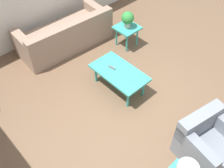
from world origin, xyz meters
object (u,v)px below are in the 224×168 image
Objects in this scene: side_table_plant at (127,30)px; coffee_table at (119,73)px; armchair at (207,142)px; potted_plant at (128,18)px; sofa at (66,36)px.

coffee_table is at bearing 128.62° from side_table_plant.
armchair reaches higher than coffee_table.
potted_plant is at bearing 180.00° from side_table_plant.
potted_plant reaches higher than armchair.
potted_plant is (0.89, -1.11, 0.33)m from coffee_table.
coffee_table is 1.43m from side_table_plant.
side_table_plant is (2.87, -1.13, 0.11)m from armchair.
armchair is at bearing 158.55° from potted_plant.
potted_plant is at bearing 78.85° from armchair.
armchair is 1.99m from coffee_table.
potted_plant is at bearing -51.38° from coffee_table.
side_table_plant is 0.30m from potted_plant.
side_table_plant is at bearing 141.52° from sofa.
sofa is 5.79× the size of potted_plant.
coffee_table is at bearing 128.62° from potted_plant.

